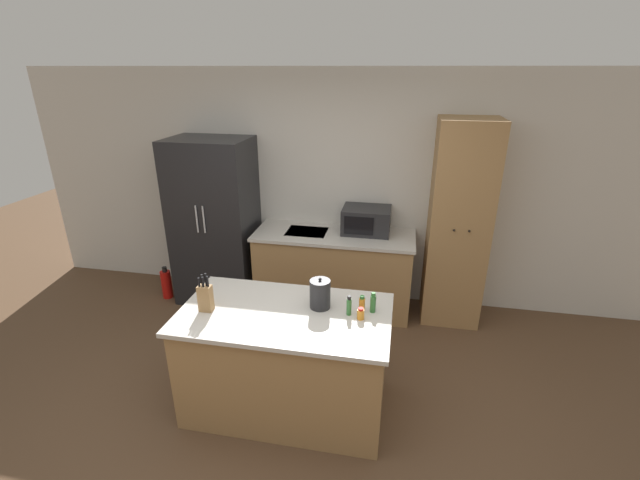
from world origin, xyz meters
name	(u,v)px	position (x,y,z in m)	size (l,w,h in m)	color
ground_plane	(275,436)	(0.00, 0.00, 0.00)	(14.00, 14.00, 0.00)	brown
wall_back	(329,189)	(0.00, 2.33, 1.30)	(7.20, 0.06, 2.60)	beige
refrigerator	(215,222)	(-1.26, 1.97, 0.94)	(0.88, 0.69, 1.89)	black
back_counter	(334,270)	(0.12, 1.98, 0.45)	(1.75, 0.69, 0.90)	#9E7547
pantry_cabinet	(458,225)	(1.41, 2.02, 1.07)	(0.59, 0.57, 2.15)	#9E7547
kitchen_island	(286,360)	(0.01, 0.34, 0.44)	(1.59, 0.89, 0.88)	#9E7547
microwave	(366,220)	(0.46, 2.08, 1.04)	(0.51, 0.40, 0.28)	#232326
knife_block	(205,297)	(-0.57, 0.26, 0.99)	(0.10, 0.07, 0.31)	#9E7547
spice_bottle_tall_dark	(349,306)	(0.49, 0.40, 0.95)	(0.04, 0.04, 0.16)	#337033
spice_bottle_short_red	(361,314)	(0.58, 0.36, 0.92)	(0.05, 0.05, 0.09)	orange
spice_bottle_amber_oil	(362,304)	(0.58, 0.47, 0.94)	(0.05, 0.05, 0.13)	orange
spice_bottle_green_herb	(373,303)	(0.66, 0.48, 0.96)	(0.04, 0.04, 0.16)	#337033
kettle	(320,294)	(0.26, 0.47, 0.99)	(0.16, 0.16, 0.25)	#232326
fire_extinguisher	(167,284)	(-1.87, 1.78, 0.18)	(0.12, 0.12, 0.40)	red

